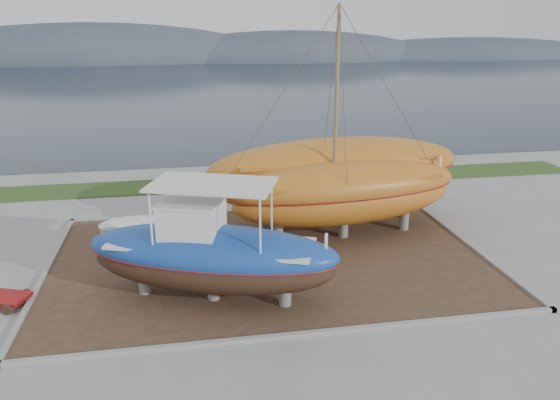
{
  "coord_description": "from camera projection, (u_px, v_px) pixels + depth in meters",
  "views": [
    {
      "loc": [
        -3.3,
        -17.07,
        9.77
      ],
      "look_at": [
        0.46,
        4.0,
        2.64
      ],
      "focal_mm": 35.0,
      "sensor_mm": 36.0,
      "label": 1
    }
  ],
  "objects": [
    {
      "name": "white_dinghy",
      "position": [
        149.0,
        232.0,
        24.38
      ],
      "size": [
        4.58,
        2.2,
        1.32
      ],
      "primitive_type": null,
      "rotation": [
        0.0,
        0.0,
        -0.13
      ],
      "color": "white",
      "rests_on": "dirt_patch"
    },
    {
      "name": "blue_caique",
      "position": [
        211.0,
        243.0,
        19.22
      ],
      "size": [
        9.59,
        5.82,
        4.41
      ],
      "primitive_type": null,
      "rotation": [
        0.0,
        0.0,
        -0.35
      ],
      "color": "#18449A",
      "rests_on": "dirt_patch"
    },
    {
      "name": "sea",
      "position": [
        203.0,
        85.0,
        84.96
      ],
      "size": [
        260.0,
        100.0,
        0.04
      ],
      "primitive_type": null,
      "color": "#16222D",
      "rests_on": "ground"
    },
    {
      "name": "mountain_ridge",
      "position": [
        193.0,
        60.0,
        136.32
      ],
      "size": [
        200.0,
        36.0,
        20.0
      ],
      "primitive_type": null,
      "color": "#333D49",
      "rests_on": "ground"
    },
    {
      "name": "orange_sailboat",
      "position": [
        347.0,
        128.0,
        23.97
      ],
      "size": [
        11.34,
        4.54,
        10.31
      ],
      "primitive_type": null,
      "rotation": [
        0.0,
        0.0,
        0.12
      ],
      "color": "#AC611A",
      "rests_on": "dirt_patch"
    },
    {
      "name": "red_trailer",
      "position": [
        4.0,
        300.0,
        19.53
      ],
      "size": [
        2.81,
        2.08,
        0.36
      ],
      "primitive_type": null,
      "rotation": [
        0.0,
        0.0,
        -0.36
      ],
      "color": "maroon",
      "rests_on": "ground"
    },
    {
      "name": "grass_strip",
      "position": [
        240.0,
        183.0,
        34.04
      ],
      "size": [
        44.0,
        3.0,
        0.08
      ],
      "primitive_type": "cube",
      "color": "#284219",
      "rests_on": "ground"
    },
    {
      "name": "orange_bare_hull",
      "position": [
        336.0,
        183.0,
        26.63
      ],
      "size": [
        13.03,
        4.94,
        4.17
      ],
      "primitive_type": null,
      "rotation": [
        0.0,
        0.0,
        0.09
      ],
      "color": "#AC611A",
      "rests_on": "dirt_patch"
    },
    {
      "name": "dirt_patch",
      "position": [
        269.0,
        258.0,
        23.31
      ],
      "size": [
        18.0,
        12.0,
        0.06
      ],
      "primitive_type": "cube",
      "color": "#422D1E",
      "rests_on": "ground"
    },
    {
      "name": "curb_frame",
      "position": [
        269.0,
        257.0,
        23.29
      ],
      "size": [
        18.6,
        12.6,
        0.15
      ],
      "primitive_type": null,
      "color": "gray",
      "rests_on": "ground"
    },
    {
      "name": "ground",
      "position": [
        287.0,
        305.0,
        19.58
      ],
      "size": [
        140.0,
        140.0,
        0.0
      ],
      "primitive_type": "plane",
      "color": "gray",
      "rests_on": "ground"
    }
  ]
}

